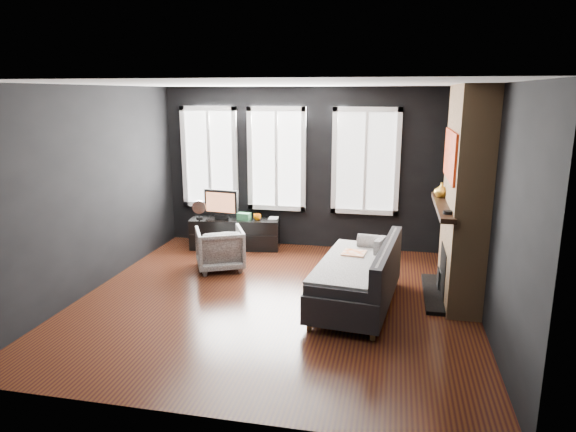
% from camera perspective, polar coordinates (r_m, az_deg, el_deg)
% --- Properties ---
extents(floor, '(5.00, 5.00, 0.00)m').
position_cam_1_polar(floor, '(6.69, -1.38, -9.33)').
color(floor, black).
rests_on(floor, ground).
extents(ceiling, '(5.00, 5.00, 0.00)m').
position_cam_1_polar(ceiling, '(6.16, -1.53, 14.47)').
color(ceiling, white).
rests_on(ceiling, ground).
extents(wall_back, '(5.00, 0.02, 2.70)m').
position_cam_1_polar(wall_back, '(8.71, 2.33, 5.28)').
color(wall_back, black).
rests_on(wall_back, ground).
extents(wall_left, '(0.02, 5.00, 2.70)m').
position_cam_1_polar(wall_left, '(7.27, -21.02, 2.74)').
color(wall_left, black).
rests_on(wall_left, ground).
extents(wall_right, '(0.02, 5.00, 2.70)m').
position_cam_1_polar(wall_right, '(6.22, 21.57, 0.99)').
color(wall_right, black).
rests_on(wall_right, ground).
extents(windows, '(4.00, 0.16, 1.76)m').
position_cam_1_polar(windows, '(8.67, -0.65, 12.09)').
color(windows, white).
rests_on(windows, wall_back).
extents(fireplace, '(0.70, 1.62, 2.70)m').
position_cam_1_polar(fireplace, '(6.77, 19.10, 2.16)').
color(fireplace, '#93724C').
rests_on(fireplace, floor).
extents(sofa, '(1.18, 2.03, 0.83)m').
position_cam_1_polar(sofa, '(6.45, 7.62, -6.38)').
color(sofa, '#232325').
rests_on(sofa, floor).
extents(stripe_pillow, '(0.16, 0.34, 0.33)m').
position_cam_1_polar(stripe_pillow, '(6.79, 10.17, -3.82)').
color(stripe_pillow, gray).
rests_on(stripe_pillow, sofa).
extents(armchair, '(0.89, 0.87, 0.70)m').
position_cam_1_polar(armchair, '(7.79, -7.58, -3.37)').
color(armchair, white).
rests_on(armchair, floor).
extents(media_console, '(1.55, 0.67, 0.52)m').
position_cam_1_polar(media_console, '(8.83, -5.88, -1.91)').
color(media_console, black).
rests_on(media_console, floor).
extents(monitor, '(0.64, 0.22, 0.56)m').
position_cam_1_polar(monitor, '(8.76, -7.43, 1.53)').
color(monitor, black).
rests_on(monitor, media_console).
extents(desk_fan, '(0.27, 0.27, 0.32)m').
position_cam_1_polar(desk_fan, '(8.82, -9.85, 0.75)').
color(desk_fan, gray).
rests_on(desk_fan, media_console).
extents(mug, '(0.13, 0.10, 0.13)m').
position_cam_1_polar(mug, '(8.63, -3.43, -0.02)').
color(mug, '#D06701').
rests_on(mug, media_console).
extents(book, '(0.16, 0.03, 0.21)m').
position_cam_1_polar(book, '(8.70, -2.14, 0.39)').
color(book, '#B5A590').
rests_on(book, media_console).
extents(storage_box, '(0.22, 0.15, 0.12)m').
position_cam_1_polar(storage_box, '(8.66, -4.91, -0.04)').
color(storage_box, '#2B693F').
rests_on(storage_box, media_console).
extents(mantel_vase, '(0.21, 0.21, 0.19)m').
position_cam_1_polar(mantel_vase, '(7.19, 16.68, 2.76)').
color(mantel_vase, gold).
rests_on(mantel_vase, fireplace).
extents(mantel_clock, '(0.15, 0.15, 0.04)m').
position_cam_1_polar(mantel_clock, '(6.23, 17.35, 0.39)').
color(mantel_clock, black).
rests_on(mantel_clock, fireplace).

